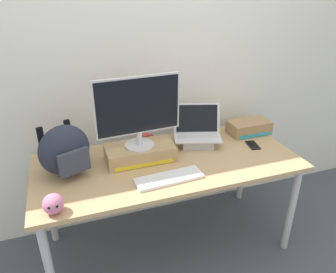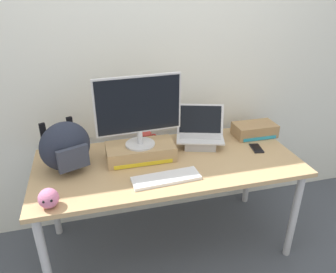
{
  "view_description": "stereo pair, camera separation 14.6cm",
  "coord_description": "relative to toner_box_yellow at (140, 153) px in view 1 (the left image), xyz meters",
  "views": [
    {
      "loc": [
        -0.61,
        -1.75,
        1.81
      ],
      "look_at": [
        0.0,
        0.0,
        0.91
      ],
      "focal_mm": 34.04,
      "sensor_mm": 36.0,
      "label": 1
    },
    {
      "loc": [
        -0.47,
        -1.79,
        1.81
      ],
      "look_at": [
        0.0,
        0.0,
        0.91
      ],
      "focal_mm": 34.04,
      "sensor_mm": 36.0,
      "label": 2
    }
  ],
  "objects": [
    {
      "name": "ground_plane",
      "position": [
        0.17,
        -0.08,
        -0.78
      ],
      "size": [
        20.0,
        20.0,
        0.0
      ],
      "primitive_type": "plane",
      "color": "#474C56"
    },
    {
      "name": "back_wall",
      "position": [
        0.17,
        0.41,
        0.52
      ],
      "size": [
        7.0,
        0.1,
        2.6
      ],
      "primitive_type": "cube",
      "color": "silver",
      "rests_on": "ground"
    },
    {
      "name": "desk",
      "position": [
        0.17,
        -0.08,
        -0.12
      ],
      "size": [
        1.75,
        0.78,
        0.73
      ],
      "color": "tan",
      "rests_on": "ground"
    },
    {
      "name": "toner_box_yellow",
      "position": [
        0.0,
        0.0,
        0.0
      ],
      "size": [
        0.45,
        0.23,
        0.1
      ],
      "color": "tan",
      "rests_on": "desk"
    },
    {
      "name": "desktop_monitor",
      "position": [
        0.0,
        -0.0,
        0.3
      ],
      "size": [
        0.56,
        0.2,
        0.47
      ],
      "rotation": [
        0.0,
        0.0,
        0.07
      ],
      "color": "silver",
      "rests_on": "toner_box_yellow"
    },
    {
      "name": "open_laptop",
      "position": [
        0.46,
        0.09,
        0.01
      ],
      "size": [
        0.39,
        0.32,
        0.28
      ],
      "rotation": [
        0.0,
        0.0,
        -0.3
      ],
      "color": "#ADADB2",
      "rests_on": "desk"
    },
    {
      "name": "external_keyboard",
      "position": [
        0.1,
        -0.3,
        -0.04
      ],
      "size": [
        0.42,
        0.16,
        0.02
      ],
      "rotation": [
        0.0,
        0.0,
        0.06
      ],
      "color": "white",
      "rests_on": "desk"
    },
    {
      "name": "messenger_backpack",
      "position": [
        -0.47,
        -0.01,
        0.11
      ],
      "size": [
        0.37,
        0.32,
        0.32
      ],
      "rotation": [
        0.0,
        0.0,
        0.38
      ],
      "color": "#232838",
      "rests_on": "desk"
    },
    {
      "name": "coffee_mug",
      "position": [
        0.07,
        0.2,
        -0.01
      ],
      "size": [
        0.13,
        0.09,
        0.09
      ],
      "color": "#B2332D",
      "rests_on": "desk"
    },
    {
      "name": "cell_phone",
      "position": [
        0.83,
        -0.08,
        -0.05
      ],
      "size": [
        0.09,
        0.14,
        0.01
      ],
      "rotation": [
        0.0,
        0.0,
        -0.17
      ],
      "color": "black",
      "rests_on": "desk"
    },
    {
      "name": "plush_toy",
      "position": [
        -0.56,
        -0.39,
        0.0
      ],
      "size": [
        0.11,
        0.11,
        0.11
      ],
      "color": "#CC7099",
      "rests_on": "desk"
    },
    {
      "name": "toner_box_cyan",
      "position": [
        0.92,
        0.12,
        -0.0
      ],
      "size": [
        0.32,
        0.18,
        0.1
      ],
      "color": "#9E7A51",
      "rests_on": "desk"
    }
  ]
}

